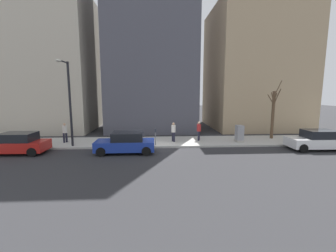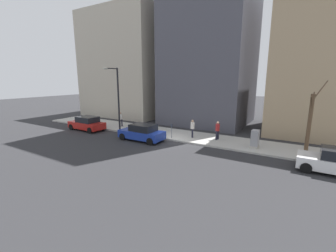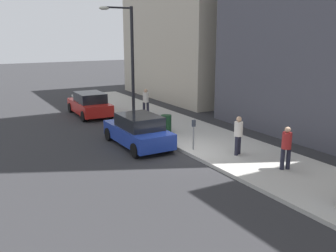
% 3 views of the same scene
% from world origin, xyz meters
% --- Properties ---
extents(ground_plane, '(120.00, 120.00, 0.00)m').
position_xyz_m(ground_plane, '(0.00, 0.00, 0.00)').
color(ground_plane, '#2B2B2D').
extents(sidewalk, '(4.00, 36.00, 0.15)m').
position_xyz_m(sidewalk, '(2.00, 0.00, 0.07)').
color(sidewalk, '#B2AFA8').
rests_on(sidewalk, ground).
extents(parked_car_blue, '(1.94, 4.21, 1.52)m').
position_xyz_m(parked_car_blue, '(-1.25, 2.02, 0.74)').
color(parked_car_blue, '#1E389E').
rests_on(parked_car_blue, ground).
extents(parked_car_red, '(1.98, 4.23, 1.52)m').
position_xyz_m(parked_car_red, '(-1.05, 9.76, 0.74)').
color(parked_car_red, red).
rests_on(parked_car_red, ground).
extents(parking_meter, '(0.14, 0.10, 1.35)m').
position_xyz_m(parking_meter, '(0.45, -0.12, 0.98)').
color(parking_meter, slate).
rests_on(parking_meter, sidewalk).
extents(streetlamp, '(1.97, 0.32, 6.50)m').
position_xyz_m(streetlamp, '(0.28, 6.45, 4.02)').
color(streetlamp, black).
rests_on(streetlamp, sidewalk).
extents(trash_bin, '(0.56, 0.56, 0.90)m').
position_xyz_m(trash_bin, '(0.90, 3.16, 0.60)').
color(trash_bin, '#14381E').
rests_on(trash_bin, sidewalk).
extents(pedestrian_near_meter, '(0.39, 0.36, 1.66)m').
position_xyz_m(pedestrian_near_meter, '(2.07, -3.95, 1.09)').
color(pedestrian_near_meter, '#1E1E2D').
rests_on(pedestrian_near_meter, sidewalk).
extents(pedestrian_midblock, '(0.38, 0.36, 1.66)m').
position_xyz_m(pedestrian_midblock, '(1.68, -1.67, 1.09)').
color(pedestrian_midblock, '#1E1E2D').
rests_on(pedestrian_midblock, sidewalk).
extents(pedestrian_far_corner, '(0.36, 0.36, 1.66)m').
position_xyz_m(pedestrian_far_corner, '(1.89, 7.53, 1.09)').
color(pedestrian_far_corner, '#1E1E2D').
rests_on(pedestrian_far_corner, sidewalk).
extents(office_tower_right, '(12.25, 12.25, 15.11)m').
position_xyz_m(office_tower_right, '(11.63, 13.19, 7.56)').
color(office_tower_right, '#BCB29E').
rests_on(office_tower_right, ground).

